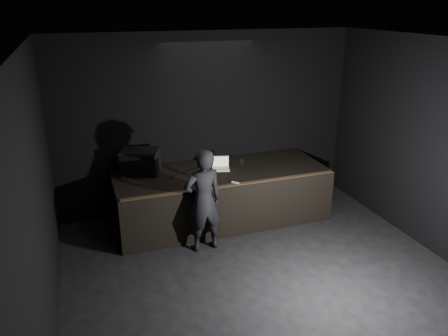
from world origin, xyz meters
name	(u,v)px	position (x,y,z in m)	size (l,w,h in m)	color
ground	(284,303)	(0.00, 0.00, 0.00)	(7.00, 7.00, 0.00)	black
room_walls	(292,169)	(0.00, 0.00, 2.02)	(6.10, 7.10, 3.52)	black
stage_riser	(221,195)	(0.00, 2.73, 0.50)	(4.00, 1.50, 1.00)	black
riser_lip	(234,185)	(0.00, 2.02, 1.01)	(3.92, 0.10, 0.01)	brown
stage_monitor	(140,162)	(-1.45, 3.12, 1.23)	(0.80, 0.70, 0.45)	black
cable	(187,172)	(-0.63, 2.85, 1.01)	(0.02, 0.02, 0.87)	black
laptop	(221,166)	(0.03, 2.85, 1.06)	(0.39, 0.36, 0.22)	white
beer_can	(199,176)	(-0.52, 2.42, 1.08)	(0.07, 0.07, 0.16)	silver
plastic_cup	(242,162)	(0.50, 2.93, 1.05)	(0.08, 0.08, 0.10)	white
wii_remote	(235,183)	(0.04, 2.08, 1.01)	(0.03, 0.14, 0.03)	white
person	(203,201)	(-0.64, 1.78, 0.90)	(0.66, 0.43, 1.80)	black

